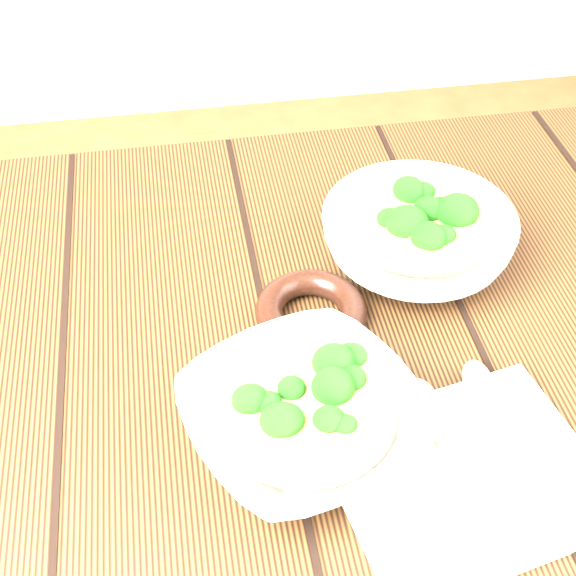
# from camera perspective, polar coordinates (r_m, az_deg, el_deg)

# --- Properties ---
(table) EXTENTS (1.20, 0.80, 0.75)m
(table) POSITION_cam_1_polar(r_m,az_deg,el_deg) (0.86, 0.57, -10.81)
(table) COLOR #3B2510
(table) RESTS_ON ground
(soup_bowl_front) EXTENTS (0.26, 0.26, 0.06)m
(soup_bowl_front) POSITION_cam_1_polar(r_m,az_deg,el_deg) (0.69, 1.13, -9.16)
(soup_bowl_front) COLOR white
(soup_bowl_front) RESTS_ON table
(soup_bowl_back) EXTENTS (0.27, 0.27, 0.07)m
(soup_bowl_back) POSITION_cam_1_polar(r_m,az_deg,el_deg) (0.86, 9.18, 3.61)
(soup_bowl_back) COLOR white
(soup_bowl_back) RESTS_ON table
(trivet) EXTENTS (0.12, 0.12, 0.03)m
(trivet) POSITION_cam_1_polar(r_m,az_deg,el_deg) (0.80, 1.65, -1.67)
(trivet) COLOR black
(trivet) RESTS_ON table
(napkin) EXTENTS (0.24, 0.21, 0.01)m
(napkin) POSITION_cam_1_polar(r_m,az_deg,el_deg) (0.70, 12.61, -12.95)
(napkin) COLOR #BBAF9C
(napkin) RESTS_ON table
(spoon_left) EXTENTS (0.03, 0.18, 0.01)m
(spoon_left) POSITION_cam_1_polar(r_m,az_deg,el_deg) (0.71, 10.46, -10.00)
(spoon_left) COLOR #A39D90
(spoon_left) RESTS_ON napkin
(spoon_right) EXTENTS (0.05, 0.18, 0.01)m
(spoon_right) POSITION_cam_1_polar(r_m,az_deg,el_deg) (0.73, 13.76, -8.48)
(spoon_right) COLOR #A39D90
(spoon_right) RESTS_ON napkin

